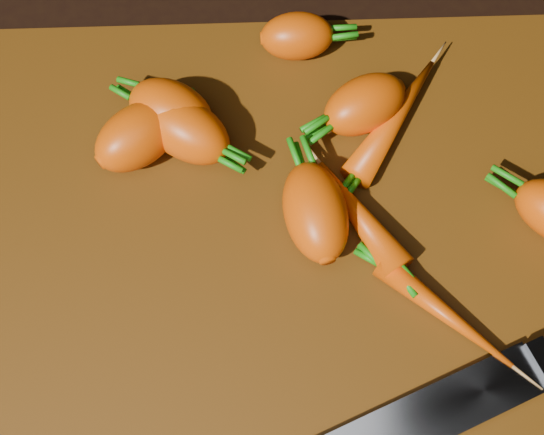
{
  "coord_description": "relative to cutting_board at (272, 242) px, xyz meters",
  "views": [
    {
      "loc": [
        -0.01,
        -0.21,
        0.54
      ],
      "look_at": [
        0.0,
        0.01,
        0.03
      ],
      "focal_mm": 50.0,
      "sensor_mm": 36.0,
      "label": 1
    }
  ],
  "objects": [
    {
      "name": "ground",
      "position": [
        0.0,
        0.0,
        -0.01
      ],
      "size": [
        2.0,
        2.0,
        0.01
      ],
      "primitive_type": "cube",
      "color": "black"
    },
    {
      "name": "cutting_board",
      "position": [
        0.0,
        0.0,
        0.0
      ],
      "size": [
        0.5,
        0.4,
        0.01
      ],
      "primitive_type": "cube",
      "color": "#512C08",
      "rests_on": "ground"
    },
    {
      "name": "carrot_0",
      "position": [
        -0.1,
        0.08,
        0.03
      ],
      "size": [
        0.09,
        0.08,
        0.05
      ],
      "primitive_type": "ellipsoid",
      "rotation": [
        0.0,
        0.0,
        0.67
      ],
      "color": "#E95108",
      "rests_on": "cutting_board"
    },
    {
      "name": "carrot_1",
      "position": [
        -0.08,
        0.1,
        0.03
      ],
      "size": [
        0.09,
        0.08,
        0.05
      ],
      "primitive_type": "ellipsoid",
      "rotation": [
        0.0,
        0.0,
        2.6
      ],
      "color": "#E95108",
      "rests_on": "cutting_board"
    },
    {
      "name": "carrot_2",
      "position": [
        -0.07,
        0.08,
        0.03
      ],
      "size": [
        0.09,
        0.08,
        0.05
      ],
      "primitive_type": "ellipsoid",
      "rotation": [
        0.0,
        0.0,
        -0.63
      ],
      "color": "#E95108",
      "rests_on": "cutting_board"
    },
    {
      "name": "carrot_3",
      "position": [
        0.03,
        0.01,
        0.03
      ],
      "size": [
        0.06,
        0.09,
        0.05
      ],
      "primitive_type": "ellipsoid",
      "rotation": [
        0.0,
        0.0,
        1.74
      ],
      "color": "#E95108",
      "rests_on": "cutting_board"
    },
    {
      "name": "carrot_4",
      "position": [
        0.08,
        0.1,
        0.03
      ],
      "size": [
        0.08,
        0.07,
        0.04
      ],
      "primitive_type": "ellipsoid",
      "rotation": [
        0.0,
        0.0,
        3.64
      ],
      "color": "#E95108",
      "rests_on": "cutting_board"
    },
    {
      "name": "carrot_5",
      "position": [
        0.03,
        0.17,
        0.03
      ],
      "size": [
        0.06,
        0.04,
        0.04
      ],
      "primitive_type": "ellipsoid",
      "rotation": [
        0.0,
        0.0,
        0.04
      ],
      "color": "#E95108",
      "rests_on": "cutting_board"
    },
    {
      "name": "carrot_7",
      "position": [
        0.1,
        0.09,
        0.02
      ],
      "size": [
        0.09,
        0.12,
        0.03
      ],
      "primitive_type": "ellipsoid",
      "rotation": [
        0.0,
        0.0,
        0.97
      ],
      "color": "#E95108",
      "rests_on": "cutting_board"
    },
    {
      "name": "carrot_8",
      "position": [
        0.12,
        -0.06,
        0.02
      ],
      "size": [
        0.1,
        0.09,
        0.02
      ],
      "primitive_type": "ellipsoid",
      "rotation": [
        0.0,
        0.0,
        -0.74
      ],
      "color": "#E95108",
      "rests_on": "cutting_board"
    },
    {
      "name": "carrot_9",
      "position": [
        0.06,
        0.01,
        0.02
      ],
      "size": [
        0.07,
        0.1,
        0.03
      ],
      "primitive_type": "ellipsoid",
      "rotation": [
        0.0,
        0.0,
        2.11
      ],
      "color": "#E95108",
      "rests_on": "cutting_board"
    },
    {
      "name": "knife",
      "position": [
        0.1,
        -0.13,
        0.01
      ],
      "size": [
        0.32,
        0.15,
        0.02
      ],
      "rotation": [
        0.0,
        0.0,
        0.39
      ],
      "color": "gray",
      "rests_on": "cutting_board"
    }
  ]
}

